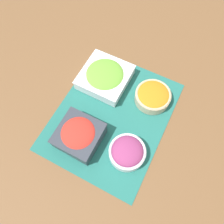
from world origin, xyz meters
name	(u,v)px	position (x,y,z in m)	size (l,w,h in m)	color
ground_plane	(112,116)	(0.00, 0.00, 0.00)	(3.00, 3.00, 0.00)	brown
placemat	(112,115)	(0.00, 0.00, 0.00)	(0.52, 0.41, 0.00)	#236B60
onion_bowl	(127,152)	(-0.11, -0.12, 0.04)	(0.13, 0.13, 0.07)	silver
carrot_bowl	(153,96)	(0.13, -0.11, 0.03)	(0.14, 0.14, 0.05)	#C6B28E
tomato_bowl	(79,135)	(-0.14, 0.06, 0.05)	(0.15, 0.15, 0.08)	#333842
lettuce_bowl	(105,76)	(0.13, 0.10, 0.04)	(0.19, 0.19, 0.06)	white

